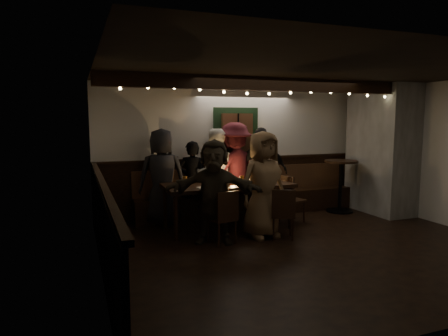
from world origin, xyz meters
name	(u,v)px	position (x,y,z in m)	size (l,w,h in m)	color
room	(317,164)	(1.07, 1.42, 1.07)	(6.02, 5.01, 2.62)	black
dining_table	(228,187)	(-0.77, 1.40, 0.73)	(2.24, 0.96, 0.97)	black
chair_near_left	(225,214)	(-1.15, 0.56, 0.47)	(0.45, 0.45, 0.84)	black
chair_near_right	(283,211)	(-0.19, 0.47, 0.46)	(0.49, 0.49, 0.82)	black
chair_end	(289,196)	(0.43, 1.36, 0.50)	(0.50, 0.50, 0.89)	black
high_top	(341,179)	(1.87, 1.77, 0.68)	(0.67, 0.67, 1.07)	black
person_a	(162,177)	(-1.79, 2.09, 0.88)	(0.86, 0.56, 1.75)	black
person_b	(192,181)	(-1.19, 2.17, 0.76)	(0.55, 0.36, 1.52)	black
person_c	(215,174)	(-0.77, 2.08, 0.87)	(0.85, 0.66, 1.74)	silver
person_d	(235,170)	(-0.35, 2.12, 0.93)	(1.20, 0.69, 1.86)	#3E1117
person_e	(262,172)	(0.18, 2.02, 0.88)	(1.03, 0.43, 1.76)	black
person_f	(214,192)	(-1.27, 0.69, 0.81)	(1.50, 0.48, 1.61)	#2F281D
person_g	(263,185)	(-0.42, 0.72, 0.87)	(0.85, 0.55, 1.73)	brown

